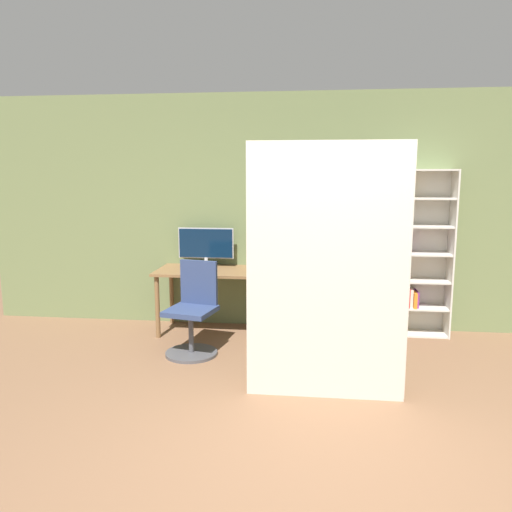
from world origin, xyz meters
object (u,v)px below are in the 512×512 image
Objects in this scene: bookshelf at (410,255)px; office_chair at (193,317)px; monitor at (206,246)px; mattress_near at (327,272)px.

office_chair is at bearing -157.94° from bookshelf.
monitor is 0.35× the size of bookshelf.
monitor is 0.32× the size of mattress_near.
monitor is at bearing 93.55° from office_chair.
monitor is 2.15m from mattress_near.
mattress_near reaches higher than office_chair.
mattress_near is at bearing -51.04° from monitor.
monitor is 2.31m from bookshelf.
mattress_near reaches higher than monitor.
mattress_near is (1.30, -0.78, 0.65)m from office_chair.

